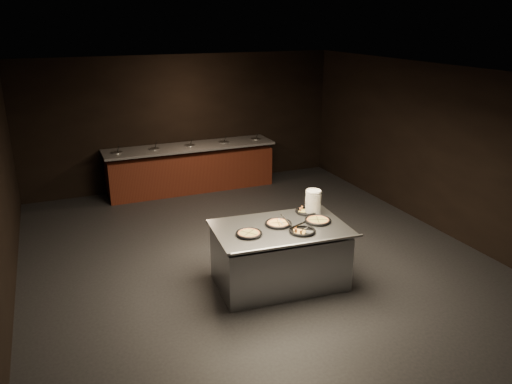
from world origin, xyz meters
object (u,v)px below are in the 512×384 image
Objects in this scene: serving_counter at (280,256)px; plate_stack at (313,202)px; pan_cheese_whole at (278,223)px; pan_veggie_whole at (249,234)px.

plate_stack is (0.68, 0.29, 0.63)m from serving_counter.
plate_stack reaches higher than serving_counter.
serving_counter is 0.49m from pan_cheese_whole.
serving_counter is 5.12× the size of pan_cheese_whole.
serving_counter is 5.54× the size of plate_stack.
plate_stack reaches higher than pan_veggie_whole.
plate_stack is 0.72m from pan_cheese_whole.
pan_cheese_whole is (0.01, 0.08, 0.48)m from serving_counter.
pan_cheese_whole is (-0.67, -0.22, -0.15)m from plate_stack.
serving_counter is 0.70m from pan_veggie_whole.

